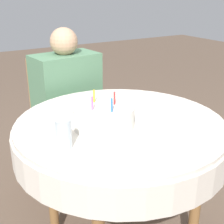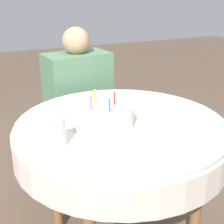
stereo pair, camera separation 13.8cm
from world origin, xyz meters
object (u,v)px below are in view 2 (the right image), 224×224
object	(u,v)px
person	(79,95)
drinking_glass	(58,132)
chair	(75,116)
birthday_cake	(103,116)

from	to	relation	value
person	drinking_glass	xyz separation A→B (m)	(-0.35, -0.79, 0.15)
chair	person	world-z (taller)	person
person	birthday_cake	xyz separation A→B (m)	(-0.13, -0.69, 0.13)
person	birthday_cake	bearing A→B (deg)	-106.78
chair	drinking_glass	bearing A→B (deg)	-117.81
birthday_cake	person	bearing A→B (deg)	79.66
drinking_glass	person	bearing A→B (deg)	65.82
person	drinking_glass	world-z (taller)	person
drinking_glass	birthday_cake	bearing A→B (deg)	23.22
person	birthday_cake	world-z (taller)	person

